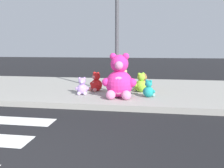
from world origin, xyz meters
TOP-DOWN VIEW (x-y plane):
  - sidewalk at (0.00, 5.20)m, footprint 28.00×4.40m
  - sign_pole at (1.00, 4.40)m, footprint 0.56×0.11m
  - plush_pink_large at (1.14, 3.81)m, footprint 0.92×0.81m
  - plush_red at (0.32, 4.58)m, footprint 0.42×0.43m
  - plush_tan at (1.07, 5.31)m, footprint 0.47×0.53m
  - plush_teal at (1.93, 3.97)m, footprint 0.34×0.35m
  - plush_brown at (1.78, 5.12)m, footprint 0.36×0.35m
  - plush_lime at (1.70, 4.67)m, footprint 0.42×0.42m
  - plush_lavender at (0.04, 4.03)m, footprint 0.38×0.35m

SIDE VIEW (x-z plane):
  - sidewalk at x=0.00m, z-range 0.00..0.15m
  - plush_teal at x=1.93m, z-range 0.10..0.58m
  - plush_brown at x=1.78m, z-range 0.10..0.60m
  - plush_lavender at x=0.04m, z-range 0.10..0.60m
  - plush_lime at x=1.70m, z-range 0.09..0.68m
  - plush_red at x=0.32m, z-range 0.09..0.69m
  - plush_tan at x=1.07m, z-range 0.08..0.77m
  - plush_pink_large at x=1.14m, z-range 0.03..1.23m
  - sign_pole at x=1.00m, z-range 0.25..3.45m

